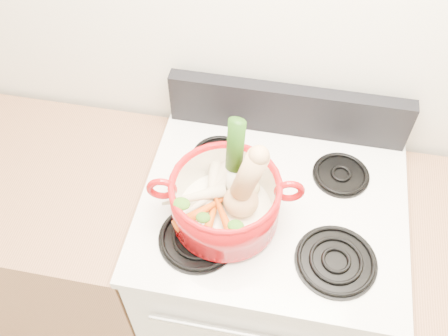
% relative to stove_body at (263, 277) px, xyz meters
% --- Properties ---
extents(wall_back, '(3.50, 0.02, 2.60)m').
position_rel_stove_body_xyz_m(wall_back, '(0.00, 0.35, 0.84)').
color(wall_back, silver).
rests_on(wall_back, floor).
extents(stove_body, '(0.76, 0.65, 0.92)m').
position_rel_stove_body_xyz_m(stove_body, '(0.00, 0.00, 0.00)').
color(stove_body, white).
rests_on(stove_body, floor).
extents(cooktop, '(0.78, 0.67, 0.03)m').
position_rel_stove_body_xyz_m(cooktop, '(0.00, 0.00, 0.47)').
color(cooktop, silver).
rests_on(cooktop, stove_body).
extents(control_backsplash, '(0.76, 0.05, 0.18)m').
position_rel_stove_body_xyz_m(control_backsplash, '(0.00, 0.30, 0.58)').
color(control_backsplash, black).
rests_on(control_backsplash, cooktop).
extents(oven_handle, '(0.60, 0.02, 0.02)m').
position_rel_stove_body_xyz_m(oven_handle, '(0.00, -0.34, 0.32)').
color(oven_handle, silver).
rests_on(oven_handle, stove_body).
extents(burner_front_left, '(0.22, 0.22, 0.02)m').
position_rel_stove_body_xyz_m(burner_front_left, '(-0.19, -0.16, 0.50)').
color(burner_front_left, black).
rests_on(burner_front_left, cooktop).
extents(burner_front_right, '(0.22, 0.22, 0.02)m').
position_rel_stove_body_xyz_m(burner_front_right, '(0.19, -0.16, 0.50)').
color(burner_front_right, black).
rests_on(burner_front_right, cooktop).
extents(burner_back_left, '(0.17, 0.17, 0.02)m').
position_rel_stove_body_xyz_m(burner_back_left, '(-0.19, 0.14, 0.50)').
color(burner_back_left, black).
rests_on(burner_back_left, cooktop).
extents(burner_back_right, '(0.17, 0.17, 0.02)m').
position_rel_stove_body_xyz_m(burner_back_right, '(0.19, 0.14, 0.50)').
color(burner_back_right, black).
rests_on(burner_back_right, cooktop).
extents(dutch_oven, '(0.35, 0.35, 0.15)m').
position_rel_stove_body_xyz_m(dutch_oven, '(-0.13, -0.08, 0.58)').
color(dutch_oven, '#9B0A0D').
rests_on(dutch_oven, burner_front_left).
extents(pot_handle_left, '(0.09, 0.03, 0.08)m').
position_rel_stove_body_xyz_m(pot_handle_left, '(-0.30, -0.11, 0.63)').
color(pot_handle_left, '#9B0A0D').
rests_on(pot_handle_left, dutch_oven).
extents(pot_handle_right, '(0.09, 0.03, 0.08)m').
position_rel_stove_body_xyz_m(pot_handle_right, '(0.04, -0.05, 0.63)').
color(pot_handle_right, '#9B0A0D').
rests_on(pot_handle_right, dutch_oven).
extents(squash, '(0.17, 0.11, 0.27)m').
position_rel_stove_body_xyz_m(squash, '(-0.09, -0.07, 0.66)').
color(squash, tan).
rests_on(squash, dutch_oven).
extents(leek, '(0.06, 0.09, 0.31)m').
position_rel_stove_body_xyz_m(leek, '(-0.11, -0.03, 0.69)').
color(leek, silver).
rests_on(leek, dutch_oven).
extents(ginger, '(0.11, 0.09, 0.05)m').
position_rel_stove_body_xyz_m(ginger, '(-0.10, -0.02, 0.56)').
color(ginger, tan).
rests_on(ginger, dutch_oven).
extents(parsnip_0, '(0.09, 0.24, 0.07)m').
position_rel_stove_body_xyz_m(parsnip_0, '(-0.17, -0.06, 0.56)').
color(parsnip_0, beige).
rests_on(parsnip_0, dutch_oven).
extents(parsnip_1, '(0.15, 0.17, 0.05)m').
position_rel_stove_body_xyz_m(parsnip_1, '(-0.19, -0.08, 0.57)').
color(parsnip_1, '#F0E0C3').
rests_on(parsnip_1, dutch_oven).
extents(parsnip_2, '(0.05, 0.20, 0.06)m').
position_rel_stove_body_xyz_m(parsnip_2, '(-0.18, -0.02, 0.57)').
color(parsnip_2, beige).
rests_on(parsnip_2, dutch_oven).
extents(parsnip_3, '(0.19, 0.10, 0.06)m').
position_rel_stove_body_xyz_m(parsnip_3, '(-0.22, -0.08, 0.58)').
color(parsnip_3, beige).
rests_on(parsnip_3, dutch_oven).
extents(carrot_0, '(0.04, 0.15, 0.04)m').
position_rel_stove_body_xyz_m(carrot_0, '(-0.16, -0.12, 0.56)').
color(carrot_0, '#C75A09').
rests_on(carrot_0, dutch_oven).
extents(carrot_1, '(0.15, 0.14, 0.05)m').
position_rel_stove_body_xyz_m(carrot_1, '(-0.19, -0.12, 0.57)').
color(carrot_1, '#B73B09').
rests_on(carrot_1, dutch_oven).
extents(carrot_2, '(0.12, 0.17, 0.05)m').
position_rel_stove_body_xyz_m(carrot_2, '(-0.12, -0.14, 0.57)').
color(carrot_2, '#CC3B0A').
rests_on(carrot_2, dutch_oven).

